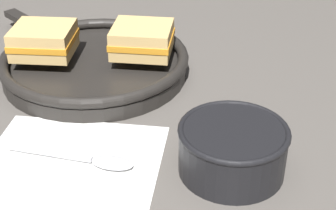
{
  "coord_description": "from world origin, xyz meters",
  "views": [
    {
      "loc": [
        0.03,
        -0.59,
        0.41
      ],
      "look_at": [
        0.03,
        0.02,
        0.03
      ],
      "focal_mm": 55.0,
      "sensor_mm": 36.0,
      "label": 1
    }
  ],
  "objects_px": {
    "skillet": "(95,63)",
    "sandwich_near_right": "(45,40)",
    "soup_bowl": "(233,147)",
    "sandwich_near_left": "(143,39)",
    "spoon": "(95,160)"
  },
  "relations": [
    {
      "from": "skillet",
      "to": "sandwich_near_right",
      "type": "bearing_deg",
      "value": -177.77
    },
    {
      "from": "soup_bowl",
      "to": "sandwich_near_right",
      "type": "xyz_separation_m",
      "value": [
        -0.28,
        0.26,
        0.03
      ]
    },
    {
      "from": "sandwich_near_left",
      "to": "sandwich_near_right",
      "type": "xyz_separation_m",
      "value": [
        -0.16,
        -0.0,
        0.0
      ]
    },
    {
      "from": "sandwich_near_right",
      "to": "skillet",
      "type": "bearing_deg",
      "value": 2.23
    },
    {
      "from": "spoon",
      "to": "skillet",
      "type": "xyz_separation_m",
      "value": [
        -0.03,
        0.25,
        0.01
      ]
    },
    {
      "from": "soup_bowl",
      "to": "sandwich_near_left",
      "type": "height_order",
      "value": "sandwich_near_left"
    },
    {
      "from": "skillet",
      "to": "soup_bowl",
      "type": "bearing_deg",
      "value": -51.76
    },
    {
      "from": "spoon",
      "to": "sandwich_near_left",
      "type": "xyz_separation_m",
      "value": [
        0.05,
        0.25,
        0.06
      ]
    },
    {
      "from": "soup_bowl",
      "to": "sandwich_near_left",
      "type": "bearing_deg",
      "value": 115.27
    },
    {
      "from": "sandwich_near_left",
      "to": "sandwich_near_right",
      "type": "bearing_deg",
      "value": -178.94
    },
    {
      "from": "skillet",
      "to": "sandwich_near_left",
      "type": "distance_m",
      "value": 0.09
    },
    {
      "from": "soup_bowl",
      "to": "skillet",
      "type": "height_order",
      "value": "soup_bowl"
    },
    {
      "from": "soup_bowl",
      "to": "sandwich_near_left",
      "type": "xyz_separation_m",
      "value": [
        -0.12,
        0.26,
        0.03
      ]
    },
    {
      "from": "spoon",
      "to": "sandwich_near_left",
      "type": "distance_m",
      "value": 0.26
    },
    {
      "from": "spoon",
      "to": "sandwich_near_left",
      "type": "bearing_deg",
      "value": 92.58
    }
  ]
}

